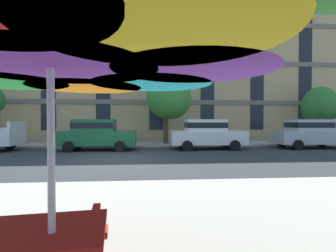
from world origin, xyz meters
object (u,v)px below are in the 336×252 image
sedan_silver (310,133)px  street_tree_right (322,106)px  sedan_white (207,133)px  street_tree_middle (169,97)px  patio_umbrella (50,44)px  sedan_green (97,134)px

sedan_silver → street_tree_right: bearing=45.1°
sedan_white → street_tree_middle: street_tree_middle is taller
street_tree_middle → street_tree_right: (11.32, 0.01, -0.54)m
street_tree_middle → patio_umbrella: (-2.24, -15.50, -1.07)m
sedan_green → street_tree_right: size_ratio=1.04×
sedan_green → sedan_silver: (12.93, 0.00, 0.00)m
street_tree_middle → street_tree_right: 11.33m
sedan_silver → patio_umbrella: (-10.77, -12.70, 1.33)m
patio_umbrella → sedan_white: bearing=71.4°
sedan_silver → street_tree_right: (2.80, 2.81, 1.87)m
sedan_green → sedan_white: (6.46, 0.00, 0.00)m
street_tree_right → street_tree_middle: bearing=-180.0°
sedan_green → street_tree_right: bearing=10.1°
sedan_green → street_tree_middle: bearing=32.4°
sedan_green → street_tree_right: (15.73, 2.81, 1.87)m
sedan_green → patio_umbrella: patio_umbrella is taller
sedan_silver → patio_umbrella: 16.70m
patio_umbrella → street_tree_middle: bearing=81.8°
sedan_green → street_tree_middle: street_tree_middle is taller
street_tree_middle → patio_umbrella: street_tree_middle is taller
sedan_white → street_tree_right: 9.87m
sedan_silver → street_tree_right: 4.38m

